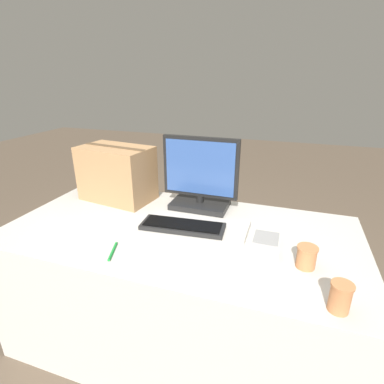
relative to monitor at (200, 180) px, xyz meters
The scene contains 10 objects.
ground_plane 0.96m from the monitor, 93.37° to the right, with size 12.00×12.00×0.00m, color brown.
office_desk 0.62m from the monitor, 93.37° to the right, with size 1.80×0.90×0.73m.
monitor is the anchor object (origin of this frame).
keyboard 0.33m from the monitor, 91.02° to the right, with size 0.45×0.18×0.03m.
desk_phone 0.53m from the monitor, 41.50° to the right, with size 0.20×0.21×0.08m.
paper_cup_left 0.75m from the monitor, 36.19° to the right, with size 0.09×0.09×0.10m.
paper_cup_right 0.97m from the monitor, 43.44° to the right, with size 0.08×0.08×0.11m.
spoon 0.74m from the monitor, 61.32° to the right, with size 0.05×0.16×0.00m.
cardboard_box 0.54m from the monitor, behind, with size 0.47×0.32×0.34m.
pen_marker 0.66m from the monitor, 110.62° to the right, with size 0.06×0.14×0.01m.
Camera 1 is at (0.50, -1.28, 1.48)m, focal length 28.00 mm.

